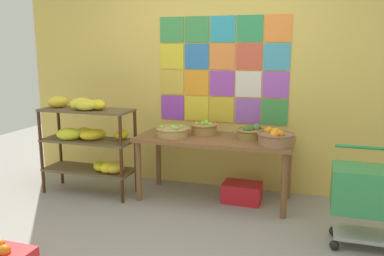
{
  "coord_description": "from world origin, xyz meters",
  "views": [
    {
      "loc": [
        1.15,
        -2.85,
        1.62
      ],
      "look_at": [
        0.02,
        0.7,
        0.88
      ],
      "focal_mm": 37.21,
      "sensor_mm": 36.0,
      "label": 1
    }
  ],
  "objects_px": {
    "display_table": "(215,145)",
    "fruit_basket_left": "(251,132)",
    "fruit_basket_back_left": "(204,128)",
    "shopping_cart": "(369,193)",
    "fruit_basket_back_right": "(173,131)",
    "fruit_basket_right": "(276,138)",
    "banana_shelf_unit": "(89,135)",
    "produce_crate_under_table": "(242,192)"
  },
  "relations": [
    {
      "from": "fruit_basket_right",
      "to": "fruit_basket_left",
      "type": "distance_m",
      "value": 0.37
    },
    {
      "from": "fruit_basket_left",
      "to": "fruit_basket_back_right",
      "type": "bearing_deg",
      "value": -167.65
    },
    {
      "from": "shopping_cart",
      "to": "display_table",
      "type": "bearing_deg",
      "value": 157.56
    },
    {
      "from": "banana_shelf_unit",
      "to": "shopping_cart",
      "type": "distance_m",
      "value": 2.88
    },
    {
      "from": "fruit_basket_back_right",
      "to": "fruit_basket_right",
      "type": "height_order",
      "value": "fruit_basket_right"
    },
    {
      "from": "display_table",
      "to": "produce_crate_under_table",
      "type": "height_order",
      "value": "display_table"
    },
    {
      "from": "banana_shelf_unit",
      "to": "display_table",
      "type": "distance_m",
      "value": 1.4
    },
    {
      "from": "display_table",
      "to": "fruit_basket_left",
      "type": "height_order",
      "value": "fruit_basket_left"
    },
    {
      "from": "display_table",
      "to": "produce_crate_under_table",
      "type": "relative_size",
      "value": 4.08
    },
    {
      "from": "banana_shelf_unit",
      "to": "produce_crate_under_table",
      "type": "relative_size",
      "value": 2.71
    },
    {
      "from": "fruit_basket_right",
      "to": "produce_crate_under_table",
      "type": "bearing_deg",
      "value": 152.2
    },
    {
      "from": "shopping_cart",
      "to": "produce_crate_under_table",
      "type": "bearing_deg",
      "value": 151.47
    },
    {
      "from": "display_table",
      "to": "produce_crate_under_table",
      "type": "distance_m",
      "value": 0.6
    },
    {
      "from": "fruit_basket_right",
      "to": "produce_crate_under_table",
      "type": "xyz_separation_m",
      "value": [
        -0.35,
        0.18,
        -0.67
      ]
    },
    {
      "from": "fruit_basket_back_right",
      "to": "display_table",
      "type": "bearing_deg",
      "value": 13.01
    },
    {
      "from": "display_table",
      "to": "fruit_basket_left",
      "type": "xyz_separation_m",
      "value": [
        0.38,
        0.08,
        0.15
      ]
    },
    {
      "from": "banana_shelf_unit",
      "to": "fruit_basket_back_right",
      "type": "height_order",
      "value": "banana_shelf_unit"
    },
    {
      "from": "fruit_basket_right",
      "to": "display_table",
      "type": "bearing_deg",
      "value": 165.85
    },
    {
      "from": "fruit_basket_left",
      "to": "shopping_cart",
      "type": "relative_size",
      "value": 0.38
    },
    {
      "from": "banana_shelf_unit",
      "to": "produce_crate_under_table",
      "type": "distance_m",
      "value": 1.8
    },
    {
      "from": "banana_shelf_unit",
      "to": "display_table",
      "type": "height_order",
      "value": "banana_shelf_unit"
    },
    {
      "from": "fruit_basket_right",
      "to": "fruit_basket_back_left",
      "type": "bearing_deg",
      "value": 159.16
    },
    {
      "from": "fruit_basket_back_right",
      "to": "fruit_basket_left",
      "type": "relative_size",
      "value": 1.17
    },
    {
      "from": "fruit_basket_right",
      "to": "shopping_cart",
      "type": "relative_size",
      "value": 0.45
    },
    {
      "from": "produce_crate_under_table",
      "to": "display_table",
      "type": "bearing_deg",
      "value": -176.6
    },
    {
      "from": "fruit_basket_right",
      "to": "shopping_cart",
      "type": "height_order",
      "value": "fruit_basket_right"
    },
    {
      "from": "fruit_basket_back_right",
      "to": "fruit_basket_back_left",
      "type": "xyz_separation_m",
      "value": [
        0.28,
        0.25,
        0.01
      ]
    },
    {
      "from": "fruit_basket_left",
      "to": "fruit_basket_back_left",
      "type": "bearing_deg",
      "value": 172.85
    },
    {
      "from": "banana_shelf_unit",
      "to": "shopping_cart",
      "type": "height_order",
      "value": "banana_shelf_unit"
    },
    {
      "from": "fruit_basket_back_right",
      "to": "shopping_cart",
      "type": "height_order",
      "value": "fruit_basket_back_right"
    },
    {
      "from": "fruit_basket_back_right",
      "to": "fruit_basket_back_left",
      "type": "bearing_deg",
      "value": 40.97
    },
    {
      "from": "produce_crate_under_table",
      "to": "shopping_cart",
      "type": "xyz_separation_m",
      "value": [
        1.16,
        -0.68,
        0.36
      ]
    },
    {
      "from": "banana_shelf_unit",
      "to": "fruit_basket_left",
      "type": "height_order",
      "value": "banana_shelf_unit"
    },
    {
      "from": "display_table",
      "to": "fruit_basket_back_left",
      "type": "relative_size",
      "value": 5.42
    },
    {
      "from": "display_table",
      "to": "fruit_basket_back_left",
      "type": "distance_m",
      "value": 0.26
    },
    {
      "from": "banana_shelf_unit",
      "to": "fruit_basket_back_right",
      "type": "relative_size",
      "value": 3.04
    },
    {
      "from": "fruit_basket_back_left",
      "to": "shopping_cart",
      "type": "distance_m",
      "value": 1.84
    },
    {
      "from": "fruit_basket_back_right",
      "to": "produce_crate_under_table",
      "type": "height_order",
      "value": "fruit_basket_back_right"
    },
    {
      "from": "banana_shelf_unit",
      "to": "display_table",
      "type": "relative_size",
      "value": 0.67
    },
    {
      "from": "fruit_basket_back_left",
      "to": "display_table",
      "type": "bearing_deg",
      "value": -42.52
    },
    {
      "from": "banana_shelf_unit",
      "to": "fruit_basket_left",
      "type": "relative_size",
      "value": 3.57
    },
    {
      "from": "fruit_basket_back_left",
      "to": "shopping_cart",
      "type": "bearing_deg",
      "value": -26.24
    }
  ]
}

